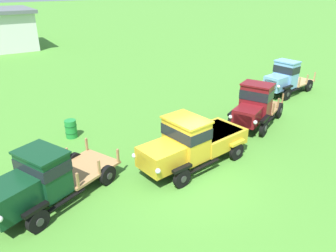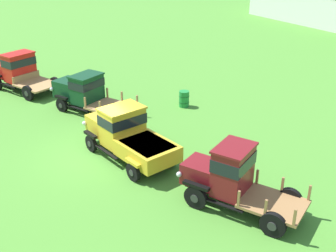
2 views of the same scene
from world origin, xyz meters
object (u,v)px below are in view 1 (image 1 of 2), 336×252
object	(u,v)px
vintage_truck_midrow_center	(192,142)
vintage_truck_back_of_row	(284,78)
oil_drum_beside_row	(71,129)
vintage_truck_second_in_line	(39,180)
vintage_truck_far_side	(255,105)

from	to	relation	value
vintage_truck_midrow_center	vintage_truck_back_of_row	size ratio (longest dim) A/B	1.12
oil_drum_beside_row	vintage_truck_midrow_center	bearing A→B (deg)	-56.48
vintage_truck_midrow_center	oil_drum_beside_row	size ratio (longest dim) A/B	5.78
vintage_truck_second_in_line	vintage_truck_midrow_center	xyz separation A→B (m)	(6.01, -0.44, 0.01)
vintage_truck_far_side	vintage_truck_midrow_center	bearing A→B (deg)	-164.26
vintage_truck_midrow_center	vintage_truck_far_side	bearing A→B (deg)	15.74
vintage_truck_back_of_row	oil_drum_beside_row	distance (m)	14.30
vintage_truck_second_in_line	vintage_truck_far_side	distance (m)	11.18
vintage_truck_second_in_line	vintage_truck_back_of_row	bearing A→B (deg)	12.59
vintage_truck_second_in_line	vintage_truck_far_side	size ratio (longest dim) A/B	1.11
vintage_truck_midrow_center	oil_drum_beside_row	world-z (taller)	vintage_truck_midrow_center
vintage_truck_midrow_center	vintage_truck_far_side	distance (m)	5.33
vintage_truck_back_of_row	oil_drum_beside_row	world-z (taller)	vintage_truck_back_of_row
vintage_truck_second_in_line	vintage_truck_midrow_center	world-z (taller)	vintage_truck_midrow_center
vintage_truck_second_in_line	oil_drum_beside_row	xyz separation A→B (m)	(2.50, 4.87, -0.61)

